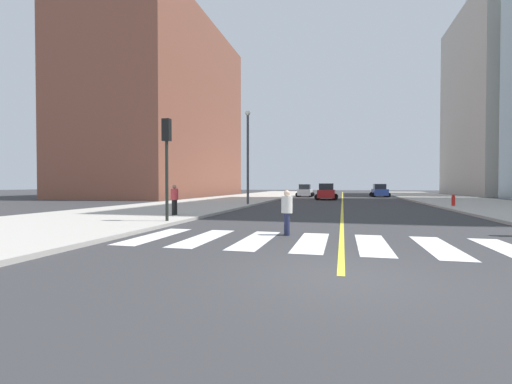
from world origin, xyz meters
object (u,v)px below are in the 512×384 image
object	(u,v)px
car_white_nearest	(305,191)
pedestrian_walking_west	(174,198)
car_red_second	(326,192)
fire_hydrant	(453,200)
street_lamp	(248,149)
pedestrian_crossing	(287,210)
traffic_light_far_corner	(167,149)
car_blue_third	(380,191)

from	to	relation	value
car_white_nearest	pedestrian_walking_west	distance (m)	34.65
car_red_second	fire_hydrant	world-z (taller)	car_red_second
car_red_second	street_lamp	xyz separation A→B (m)	(-5.96, -13.76, 3.89)
fire_hydrant	pedestrian_walking_west	bearing A→B (deg)	-143.66
pedestrian_crossing	pedestrian_walking_west	size ratio (longest dim) A/B	0.97
traffic_light_far_corner	pedestrian_walking_west	size ratio (longest dim) A/B	2.81
pedestrian_crossing	pedestrian_walking_west	bearing A→B (deg)	-142.68
car_blue_third	car_red_second	bearing A→B (deg)	55.65
car_blue_third	fire_hydrant	xyz separation A→B (m)	(3.15, -23.51, -0.30)
car_red_second	traffic_light_far_corner	size ratio (longest dim) A/B	0.93
car_red_second	car_blue_third	size ratio (longest dim) A/B	1.01
car_white_nearest	traffic_light_far_corner	size ratio (longest dim) A/B	0.89
traffic_light_far_corner	street_lamp	size ratio (longest dim) A/B	0.58
car_white_nearest	street_lamp	xyz separation A→B (m)	(-2.47, -23.03, 3.93)
traffic_light_far_corner	street_lamp	xyz separation A→B (m)	(-0.08, 14.38, 1.38)
pedestrian_walking_west	street_lamp	xyz separation A→B (m)	(1.03, 11.45, 3.73)
car_blue_third	pedestrian_walking_west	bearing A→B (deg)	67.17
pedestrian_walking_west	car_red_second	bearing A→B (deg)	176.01
car_red_second	car_blue_third	distance (m)	13.02
car_white_nearest	car_blue_third	bearing A→B (deg)	8.85
traffic_light_far_corner	fire_hydrant	world-z (taller)	traffic_light_far_corner
fire_hydrant	street_lamp	bearing A→B (deg)	-175.77
car_blue_third	pedestrian_crossing	xyz separation A→B (m)	(-7.09, -41.29, 0.00)
car_red_second	fire_hydrant	size ratio (longest dim) A/B	4.83
car_red_second	car_blue_third	bearing A→B (deg)	57.21
car_blue_third	pedestrian_walking_west	xyz separation A→B (m)	(-14.03, -36.15, 0.18)
pedestrian_walking_west	street_lamp	distance (m)	12.09
car_blue_third	pedestrian_walking_west	world-z (taller)	car_blue_third
traffic_light_far_corner	car_white_nearest	bearing A→B (deg)	86.34
traffic_light_far_corner	street_lamp	world-z (taller)	street_lamp
pedestrian_crossing	fire_hydrant	world-z (taller)	pedestrian_crossing
traffic_light_far_corner	street_lamp	distance (m)	14.45
fire_hydrant	car_red_second	bearing A→B (deg)	129.05
pedestrian_crossing	fire_hydrant	distance (m)	20.52
car_red_second	pedestrian_walking_west	distance (m)	26.16
car_white_nearest	pedestrian_crossing	size ratio (longest dim) A/B	2.56
car_white_nearest	fire_hydrant	size ratio (longest dim) A/B	4.60
pedestrian_crossing	fire_hydrant	size ratio (longest dim) A/B	1.80
car_white_nearest	car_red_second	world-z (taller)	car_red_second
traffic_light_far_corner	car_blue_third	bearing A→B (deg)	71.71
car_blue_third	fire_hydrant	distance (m)	23.72
car_red_second	street_lamp	size ratio (longest dim) A/B	0.54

